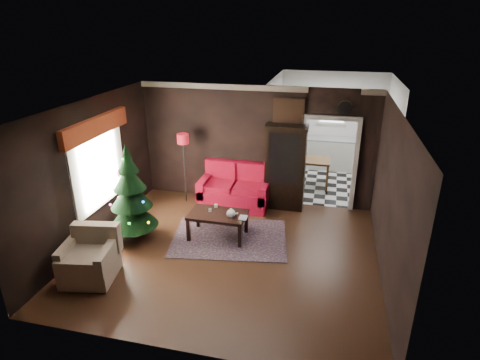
% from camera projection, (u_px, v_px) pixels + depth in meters
% --- Properties ---
extents(floor, '(5.50, 5.50, 0.00)m').
position_uv_depth(floor, '(229.00, 253.00, 7.59)').
color(floor, black).
rests_on(floor, ground).
extents(ceiling, '(5.50, 5.50, 0.00)m').
position_uv_depth(ceiling, '(228.00, 107.00, 6.53)').
color(ceiling, white).
rests_on(ceiling, ground).
extents(wall_back, '(5.50, 0.00, 5.50)m').
position_uv_depth(wall_back, '(255.00, 145.00, 9.31)').
color(wall_back, black).
rests_on(wall_back, ground).
extents(wall_front, '(5.50, 0.00, 5.50)m').
position_uv_depth(wall_front, '(176.00, 263.00, 4.80)').
color(wall_front, black).
rests_on(wall_front, ground).
extents(wall_left, '(0.00, 5.50, 5.50)m').
position_uv_depth(wall_left, '(91.00, 173.00, 7.64)').
color(wall_left, black).
rests_on(wall_left, ground).
extents(wall_right, '(0.00, 5.50, 5.50)m').
position_uv_depth(wall_right, '(391.00, 200.00, 6.48)').
color(wall_right, black).
rests_on(wall_right, ground).
extents(doorway, '(1.10, 0.10, 2.10)m').
position_uv_depth(doorway, '(328.00, 165.00, 9.09)').
color(doorway, white).
rests_on(doorway, ground).
extents(left_window, '(0.05, 1.60, 1.40)m').
position_uv_depth(left_window, '(98.00, 167.00, 7.79)').
color(left_window, white).
rests_on(left_window, wall_left).
extents(valance, '(0.12, 2.10, 0.35)m').
position_uv_depth(valance, '(96.00, 127.00, 7.47)').
color(valance, maroon).
rests_on(valance, wall_left).
extents(kitchen_floor, '(3.00, 3.00, 0.00)m').
position_uv_depth(kitchen_floor, '(326.00, 183.00, 10.83)').
color(kitchen_floor, silver).
rests_on(kitchen_floor, ground).
extents(kitchen_window, '(0.70, 0.06, 0.70)m').
position_uv_depth(kitchen_window, '(333.00, 110.00, 11.50)').
color(kitchen_window, white).
rests_on(kitchen_window, ground).
extents(rug, '(2.51, 1.99, 0.01)m').
position_uv_depth(rug, '(230.00, 238.00, 8.09)').
color(rug, '#40303B').
rests_on(rug, ground).
extents(loveseat, '(1.70, 0.90, 1.00)m').
position_uv_depth(loveseat, '(235.00, 186.00, 9.33)').
color(loveseat, maroon).
rests_on(loveseat, ground).
extents(curio_cabinet, '(0.90, 0.45, 1.90)m').
position_uv_depth(curio_cabinet, '(285.00, 169.00, 9.12)').
color(curio_cabinet, black).
rests_on(curio_cabinet, ground).
extents(floor_lamp, '(0.36, 0.36, 1.74)m').
position_uv_depth(floor_lamp, '(185.00, 169.00, 9.45)').
color(floor_lamp, black).
rests_on(floor_lamp, ground).
extents(christmas_tree, '(1.07, 1.07, 1.83)m').
position_uv_depth(christmas_tree, '(131.00, 192.00, 7.66)').
color(christmas_tree, black).
rests_on(christmas_tree, ground).
extents(armchair, '(1.00, 1.00, 0.88)m').
position_uv_depth(armchair, '(88.00, 256.00, 6.66)').
color(armchair, beige).
rests_on(armchair, ground).
extents(coffee_table, '(1.16, 0.70, 0.52)m').
position_uv_depth(coffee_table, '(218.00, 225.00, 8.05)').
color(coffee_table, black).
rests_on(coffee_table, rug).
extents(teapot, '(0.27, 0.27, 0.19)m').
position_uv_depth(teapot, '(231.00, 213.00, 7.76)').
color(teapot, silver).
rests_on(teapot, coffee_table).
extents(cup_a, '(0.08, 0.08, 0.06)m').
position_uv_depth(cup_a, '(216.00, 206.00, 8.21)').
color(cup_a, silver).
rests_on(cup_a, coffee_table).
extents(cup_b, '(0.07, 0.07, 0.06)m').
position_uv_depth(cup_b, '(210.00, 210.00, 8.03)').
color(cup_b, white).
rests_on(cup_b, coffee_table).
extents(book, '(0.16, 0.02, 0.22)m').
position_uv_depth(book, '(239.00, 213.00, 7.74)').
color(book, '#886651').
rests_on(book, coffee_table).
extents(wall_clock, '(0.32, 0.32, 0.06)m').
position_uv_depth(wall_clock, '(345.00, 108.00, 8.49)').
color(wall_clock, silver).
rests_on(wall_clock, wall_back).
extents(painting, '(0.62, 0.05, 0.52)m').
position_uv_depth(painting, '(289.00, 111.00, 8.80)').
color(painting, '#AD7D50').
rests_on(painting, wall_back).
extents(kitchen_counter, '(1.80, 0.60, 0.90)m').
position_uv_depth(kitchen_counter, '(329.00, 154.00, 11.75)').
color(kitchen_counter, silver).
rests_on(kitchen_counter, ground).
extents(kitchen_table, '(0.70, 0.70, 0.75)m').
position_uv_depth(kitchen_table, '(315.00, 173.00, 10.49)').
color(kitchen_table, brown).
rests_on(kitchen_table, ground).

